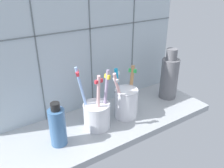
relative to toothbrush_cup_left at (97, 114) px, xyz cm
name	(u,v)px	position (x,y,z in cm)	size (l,w,h in cm)	color
counter_slab	(111,123)	(5.08, 0.62, -5.32)	(64.00, 22.00, 2.00)	#9EA3A8
tile_wall_back	(89,44)	(5.08, 12.61, 16.19)	(64.00, 2.20, 45.00)	#B2C1CC
toothbrush_cup_left	(97,114)	(0.00, 0.00, 0.00)	(8.86, 7.68, 18.33)	silver
toothbrush_cup_right	(126,101)	(10.18, 0.18, 0.70)	(9.85, 8.24, 15.32)	white
ceramic_vase	(169,77)	(29.76, 1.73, 3.42)	(5.90, 5.90, 17.58)	slate
soap_bottle	(58,126)	(-11.89, -0.95, 1.04)	(4.21, 4.21, 12.03)	#3F6A9C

